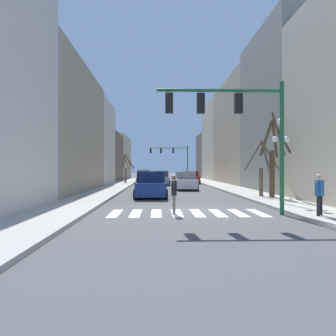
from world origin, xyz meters
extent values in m
plane|color=#4C4C4F|center=(0.00, 0.00, 0.00)|extent=(240.00, 240.00, 0.00)
cube|color=#ADA89E|center=(-5.58, 0.00, 0.07)|extent=(2.69, 90.00, 0.15)
cube|color=#ADA89E|center=(5.58, 0.00, 0.07)|extent=(2.69, 90.00, 0.15)
cube|color=tan|center=(-9.92, 11.59, 5.06)|extent=(6.00, 15.84, 10.12)
cube|color=beige|center=(-9.92, 24.13, 4.91)|extent=(6.00, 9.24, 9.82)
cube|color=#66564C|center=(-9.92, 34.07, 3.58)|extent=(6.00, 10.64, 7.15)
cube|color=#BCB299|center=(-9.92, 47.29, 3.94)|extent=(6.00, 15.82, 7.88)
cube|color=gray|center=(9.92, 11.74, 6.64)|extent=(6.00, 10.86, 13.28)
cube|color=tan|center=(9.92, 25.06, 6.28)|extent=(6.00, 15.79, 12.56)
cube|color=#BCB299|center=(9.92, 39.16, 6.38)|extent=(6.00, 12.41, 12.75)
cube|color=#66564C|center=(9.92, 49.88, 4.36)|extent=(6.00, 9.02, 8.72)
cube|color=white|center=(-3.15, -0.67, 0.00)|extent=(0.45, 2.60, 0.01)
cube|color=white|center=(-2.25, -0.67, 0.00)|extent=(0.45, 2.60, 0.01)
cube|color=white|center=(-1.35, -0.67, 0.00)|extent=(0.45, 2.60, 0.01)
cube|color=white|center=(-0.45, -0.67, 0.00)|extent=(0.45, 2.60, 0.01)
cube|color=white|center=(0.45, -0.67, 0.00)|extent=(0.45, 2.60, 0.01)
cube|color=white|center=(1.35, -0.67, 0.00)|extent=(0.45, 2.60, 0.01)
cube|color=white|center=(2.25, -0.67, 0.00)|extent=(0.45, 2.60, 0.01)
cube|color=white|center=(3.15, -0.67, 0.00)|extent=(0.45, 2.60, 0.01)
cylinder|color=#236038|center=(3.98, -1.30, 2.83)|extent=(0.18, 0.18, 5.65)
cylinder|color=#236038|center=(1.32, -1.30, 5.25)|extent=(5.33, 0.14, 0.14)
cube|color=black|center=(2.12, -1.30, 4.70)|extent=(0.32, 0.28, 0.84)
cube|color=black|center=(0.52, -1.30, 4.70)|extent=(0.32, 0.28, 0.84)
cube|color=black|center=(-0.81, -1.30, 4.70)|extent=(0.32, 0.28, 0.84)
cylinder|color=#236038|center=(3.98, 42.43, 2.99)|extent=(0.18, 0.18, 5.97)
cylinder|color=#236038|center=(0.39, 42.43, 5.57)|extent=(7.18, 0.14, 0.14)
cube|color=black|center=(1.47, 42.43, 5.02)|extent=(0.32, 0.28, 0.84)
cube|color=black|center=(-0.68, 42.43, 5.02)|extent=(0.32, 0.28, 0.84)
cube|color=black|center=(-2.48, 42.43, 5.02)|extent=(0.32, 0.28, 0.84)
cylinder|color=black|center=(5.16, 1.91, 2.19)|extent=(0.12, 0.12, 4.08)
sphere|color=white|center=(5.16, 1.91, 4.41)|extent=(0.36, 0.36, 0.36)
sphere|color=white|center=(4.84, 1.91, 3.49)|extent=(0.31, 0.31, 0.31)
sphere|color=white|center=(5.48, 1.91, 3.49)|extent=(0.31, 0.31, 0.31)
cube|color=#A38423|center=(-3.11, 29.10, 0.60)|extent=(1.74, 4.30, 0.85)
cube|color=#594813|center=(-3.11, 29.10, 1.38)|extent=(1.60, 2.23, 0.70)
cylinder|color=black|center=(-4.00, 30.43, 0.32)|extent=(0.22, 0.64, 0.64)
cylinder|color=black|center=(-2.22, 30.43, 0.32)|extent=(0.22, 0.64, 0.64)
cylinder|color=black|center=(-4.00, 27.77, 0.32)|extent=(0.22, 0.64, 0.64)
cylinder|color=black|center=(-2.22, 27.77, 0.32)|extent=(0.22, 0.64, 0.64)
cube|color=gray|center=(-0.90, 23.41, 0.59)|extent=(1.86, 4.50, 0.83)
cube|color=#464648|center=(-0.90, 23.41, 1.34)|extent=(1.71, 2.34, 0.68)
cylinder|color=black|center=(0.04, 22.01, 0.32)|extent=(0.22, 0.64, 0.64)
cylinder|color=black|center=(-1.85, 22.01, 0.32)|extent=(0.22, 0.64, 0.64)
cylinder|color=black|center=(0.04, 24.80, 0.32)|extent=(0.22, 0.64, 0.64)
cylinder|color=black|center=(-1.85, 24.80, 0.32)|extent=(0.22, 0.64, 0.64)
cube|color=red|center=(3.03, 27.41, 0.56)|extent=(1.91, 4.42, 0.77)
cube|color=maroon|center=(3.03, 27.41, 1.26)|extent=(1.76, 2.30, 0.63)
cylinder|color=black|center=(2.06, 28.78, 0.32)|extent=(0.22, 0.64, 0.64)
cylinder|color=black|center=(4.00, 28.78, 0.32)|extent=(0.22, 0.64, 0.64)
cylinder|color=black|center=(2.06, 26.04, 0.32)|extent=(0.22, 0.64, 0.64)
cylinder|color=black|center=(4.00, 26.04, 0.32)|extent=(0.22, 0.64, 0.64)
cube|color=white|center=(1.29, 15.16, 0.58)|extent=(1.82, 4.59, 0.81)
cube|color=gray|center=(1.29, 15.16, 1.31)|extent=(1.68, 2.38, 0.66)
cylinder|color=black|center=(0.36, 16.58, 0.32)|extent=(0.22, 0.64, 0.64)
cylinder|color=black|center=(2.22, 16.58, 0.32)|extent=(0.22, 0.64, 0.64)
cylinder|color=black|center=(0.36, 13.74, 0.32)|extent=(0.22, 0.64, 0.64)
cylinder|color=black|center=(2.22, 13.74, 0.32)|extent=(0.22, 0.64, 0.64)
cube|color=navy|center=(-1.73, 7.04, 0.61)|extent=(1.93, 4.20, 0.88)
cube|color=#0E1C46|center=(-1.73, 7.04, 1.41)|extent=(1.78, 2.18, 0.72)
cylinder|color=black|center=(-0.75, 5.74, 0.32)|extent=(0.22, 0.64, 0.64)
cylinder|color=black|center=(-2.72, 5.74, 0.32)|extent=(0.22, 0.64, 0.64)
cylinder|color=black|center=(-0.75, 8.34, 0.32)|extent=(0.22, 0.64, 0.64)
cylinder|color=black|center=(-2.72, 8.34, 0.32)|extent=(0.22, 0.64, 0.64)
cube|color=white|center=(3.10, 34.17, 0.57)|extent=(1.77, 4.77, 0.78)
cube|color=gray|center=(3.10, 34.17, 1.28)|extent=(1.63, 2.48, 0.64)
cylinder|color=black|center=(2.20, 35.65, 0.32)|extent=(0.22, 0.64, 0.64)
cylinder|color=black|center=(4.00, 35.65, 0.32)|extent=(0.22, 0.64, 0.64)
cylinder|color=black|center=(2.20, 32.69, 0.32)|extent=(0.22, 0.64, 0.64)
cylinder|color=black|center=(4.00, 32.69, 0.32)|extent=(0.22, 0.64, 0.64)
cylinder|color=black|center=(4.84, -2.72, 0.53)|extent=(0.11, 0.11, 0.76)
cylinder|color=black|center=(5.04, -2.53, 0.53)|extent=(0.11, 0.11, 0.76)
cube|color=#235693|center=(4.94, -2.63, 1.21)|extent=(0.42, 0.41, 0.60)
sphere|color=beige|center=(4.94, -2.63, 1.65)|extent=(0.21, 0.21, 0.21)
cylinder|color=#235693|center=(4.78, -2.77, 1.17)|extent=(0.25, 0.24, 0.58)
cylinder|color=#235693|center=(5.10, -2.48, 1.17)|extent=(0.25, 0.24, 0.58)
cylinder|color=#7A705B|center=(-0.60, -1.06, 0.40)|extent=(0.12, 0.12, 0.80)
cylinder|color=#7A705B|center=(-0.57, -0.77, 0.40)|extent=(0.12, 0.12, 0.80)
cube|color=black|center=(-0.58, -0.91, 1.12)|extent=(0.26, 0.41, 0.63)
sphere|color=#8C664C|center=(-0.58, -0.91, 1.58)|extent=(0.23, 0.23, 0.23)
cylinder|color=black|center=(-0.60, -1.14, 1.08)|extent=(0.11, 0.28, 0.61)
cylinder|color=black|center=(-0.56, -0.69, 1.08)|extent=(0.11, 0.28, 0.61)
cylinder|color=brown|center=(5.46, 6.11, 1.06)|extent=(0.26, 0.26, 1.83)
cylinder|color=brown|center=(5.54, 5.48, 2.77)|extent=(0.27, 1.37, 2.10)
cylinder|color=brown|center=(5.00, 6.43, 2.73)|extent=(1.00, 0.78, 1.88)
cylinder|color=brown|center=(6.01, 6.04, 2.82)|extent=(1.20, 0.26, 1.90)
cylinder|color=brown|center=(5.92, 5.36, 1.62)|extent=(0.33, 0.33, 2.93)
cylinder|color=brown|center=(5.99, 4.51, 4.11)|extent=(0.26, 1.80, 2.83)
cylinder|color=brown|center=(5.66, 5.72, 3.88)|extent=(0.68, 0.89, 2.24)
cylinder|color=brown|center=(6.29, 5.91, 3.84)|extent=(0.88, 1.28, 2.37)
cylinder|color=brown|center=(6.16, 4.48, 3.95)|extent=(0.57, 1.87, 2.29)
cylinder|color=brown|center=(-5.50, 28.24, 1.07)|extent=(0.26, 0.26, 1.85)
cylinder|color=brown|center=(-5.06, 28.38, 2.77)|extent=(0.96, 0.39, 1.84)
cylinder|color=brown|center=(-4.94, 28.56, 2.75)|extent=(1.21, 0.81, 1.71)
cylinder|color=brown|center=(-5.26, 27.95, 2.43)|extent=(0.56, 0.68, 1.30)
cylinder|color=brown|center=(-5.84, 28.06, 2.91)|extent=(0.79, 0.48, 2.04)
cylinder|color=brown|center=(-5.68, 28.60, 2.87)|extent=(0.48, 0.86, 1.84)
camera|label=1|loc=(-1.30, -15.01, 1.97)|focal=35.00mm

